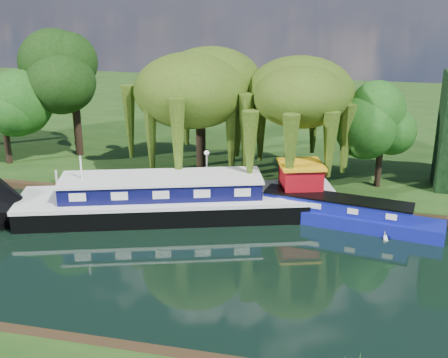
% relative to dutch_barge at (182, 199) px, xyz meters
% --- Properties ---
extents(ground, '(120.00, 120.00, 0.00)m').
position_rel_dutch_barge_xyz_m(ground, '(-0.06, -6.04, -1.04)').
color(ground, black).
extents(far_bank, '(120.00, 52.00, 0.45)m').
position_rel_dutch_barge_xyz_m(far_bank, '(-0.06, 27.96, -0.82)').
color(far_bank, '#15350E').
rests_on(far_bank, ground).
extents(dutch_barge, '(20.34, 10.38, 4.21)m').
position_rel_dutch_barge_xyz_m(dutch_barge, '(0.00, 0.00, 0.00)').
color(dutch_barge, black).
rests_on(dutch_barge, ground).
extents(narrowboat, '(12.77, 4.10, 1.84)m').
position_rel_dutch_barge_xyz_m(narrowboat, '(9.56, 0.82, -0.39)').
color(narrowboat, navy).
rests_on(narrowboat, ground).
extents(red_dinghy, '(4.06, 3.29, 0.74)m').
position_rel_dutch_barge_xyz_m(red_dinghy, '(-9.89, -1.23, -1.04)').
color(red_dinghy, maroon).
rests_on(red_dinghy, ground).
extents(white_cruiser, '(2.13, 1.84, 1.12)m').
position_rel_dutch_barge_xyz_m(white_cruiser, '(12.37, -0.24, -1.04)').
color(white_cruiser, silver).
rests_on(white_cruiser, ground).
extents(willow_left, '(7.33, 7.33, 8.79)m').
position_rel_dutch_barge_xyz_m(willow_left, '(-0.60, 6.74, 5.79)').
color(willow_left, black).
rests_on(willow_left, far_bank).
extents(willow_right, '(6.59, 6.59, 8.02)m').
position_rel_dutch_barge_xyz_m(willow_right, '(6.02, 5.73, 5.26)').
color(willow_right, black).
rests_on(willow_right, far_bank).
extents(tree_far_left, '(4.38, 4.38, 7.06)m').
position_rel_dutch_barge_xyz_m(tree_far_left, '(-16.21, 6.01, 4.25)').
color(tree_far_left, black).
rests_on(tree_far_left, far_bank).
extents(tree_far_mid, '(5.68, 5.68, 9.30)m').
position_rel_dutch_barge_xyz_m(tree_far_mid, '(-11.85, 9.42, 5.81)').
color(tree_far_mid, black).
rests_on(tree_far_mid, far_bank).
extents(tree_far_right, '(3.87, 3.87, 6.34)m').
position_rel_dutch_barge_xyz_m(tree_far_right, '(12.13, 7.05, 3.78)').
color(tree_far_right, black).
rests_on(tree_far_right, far_bank).
extents(lamppost, '(0.36, 0.36, 2.56)m').
position_rel_dutch_barge_xyz_m(lamppost, '(0.44, 4.46, 1.38)').
color(lamppost, silver).
rests_on(lamppost, far_bank).
extents(mooring_posts, '(19.16, 0.16, 1.00)m').
position_rel_dutch_barge_xyz_m(mooring_posts, '(-0.56, 2.36, -0.09)').
color(mooring_posts, silver).
rests_on(mooring_posts, far_bank).
extents(reeds_near, '(33.70, 1.50, 1.10)m').
position_rel_dutch_barge_xyz_m(reeds_near, '(6.81, -13.62, -0.49)').
color(reeds_near, '#1E4913').
rests_on(reeds_near, ground).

